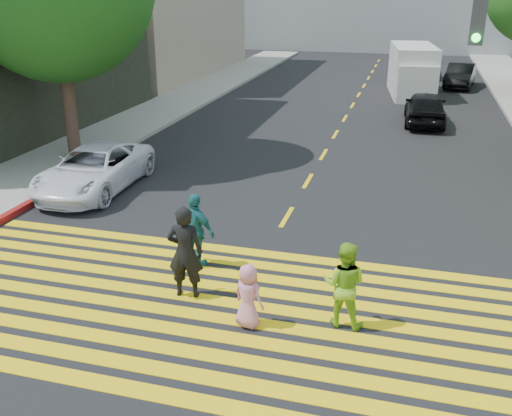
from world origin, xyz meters
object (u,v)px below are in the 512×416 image
at_px(silver_car, 423,66).
at_px(pedestrian_man, 185,252).
at_px(pedestrian_child, 248,296).
at_px(pedestrian_woman, 344,284).
at_px(dark_car_near, 425,108).
at_px(white_sedan, 94,169).
at_px(dark_car_parked, 460,76).
at_px(white_van, 413,72).
at_px(pedestrian_extra, 196,231).

bearing_deg(silver_car, pedestrian_man, 72.35).
distance_m(pedestrian_child, silver_car, 30.90).
height_order(pedestrian_woman, silver_car, pedestrian_woman).
bearing_deg(pedestrian_man, dark_car_near, -114.30).
xyz_separation_m(white_sedan, dark_car_parked, (11.22, 21.34, 0.04)).
bearing_deg(white_van, pedestrian_child, -102.85).
bearing_deg(pedestrian_man, pedestrian_extra, -87.11).
relative_size(pedestrian_child, white_van, 0.21).
relative_size(pedestrian_man, dark_car_parked, 0.45).
height_order(pedestrian_extra, dark_car_near, pedestrian_extra).
relative_size(pedestrian_man, pedestrian_child, 1.56).
xyz_separation_m(pedestrian_child, dark_car_parked, (4.92, 27.00, 0.08)).
distance_m(white_sedan, dark_car_near, 14.57).
height_order(pedestrian_child, pedestrian_extra, pedestrian_extra).
relative_size(white_sedan, dark_car_parked, 1.11).
height_order(pedestrian_extra, silver_car, pedestrian_extra).
distance_m(dark_car_near, white_van, 6.80).
bearing_deg(pedestrian_extra, pedestrian_woman, 176.03).
bearing_deg(silver_car, white_van, 75.68).
relative_size(pedestrian_man, white_sedan, 0.41).
height_order(pedestrian_child, dark_car_parked, dark_car_parked).
relative_size(pedestrian_child, dark_car_parked, 0.29).
bearing_deg(dark_car_near, pedestrian_extra, 70.59).
xyz_separation_m(pedestrian_extra, white_van, (3.97, 21.73, 0.41)).
height_order(pedestrian_extra, white_van, white_van).
bearing_deg(dark_car_near, silver_car, -91.64).
bearing_deg(pedestrian_man, white_sedan, -54.76).
bearing_deg(dark_car_near, white_van, -86.08).
relative_size(pedestrian_child, dark_car_near, 0.29).
distance_m(pedestrian_man, silver_car, 30.39).
distance_m(pedestrian_child, pedestrian_extra, 2.57).
xyz_separation_m(pedestrian_woman, white_van, (0.68, 23.15, 0.44)).
distance_m(white_sedan, white_van, 19.93).
relative_size(pedestrian_extra, white_sedan, 0.36).
height_order(dark_car_parked, white_van, white_van).
bearing_deg(silver_car, dark_car_near, 80.95).
height_order(pedestrian_man, white_sedan, pedestrian_man).
xyz_separation_m(pedestrian_extra, silver_car, (4.57, 28.85, -0.19)).
relative_size(pedestrian_extra, dark_car_near, 0.39).
relative_size(pedestrian_man, dark_car_near, 0.45).
height_order(pedestrian_man, silver_car, pedestrian_man).
bearing_deg(silver_car, white_sedan, 60.45).
relative_size(pedestrian_woman, dark_car_parked, 0.39).
xyz_separation_m(white_sedan, dark_car_near, (9.27, 11.24, 0.07)).
xyz_separation_m(pedestrian_woman, white_sedan, (-7.89, 5.17, -0.16)).
height_order(pedestrian_extra, dark_car_parked, pedestrian_extra).
bearing_deg(pedestrian_child, dark_car_parked, -78.50).
height_order(white_sedan, dark_car_near, dark_car_near).
height_order(pedestrian_woman, white_van, white_van).
distance_m(pedestrian_man, dark_car_near, 16.81).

